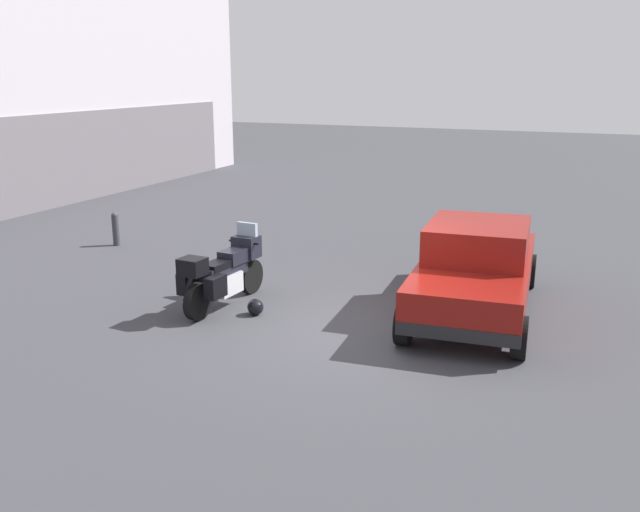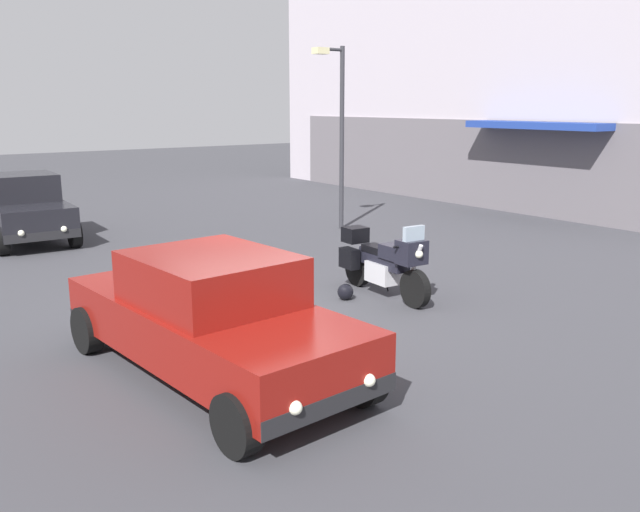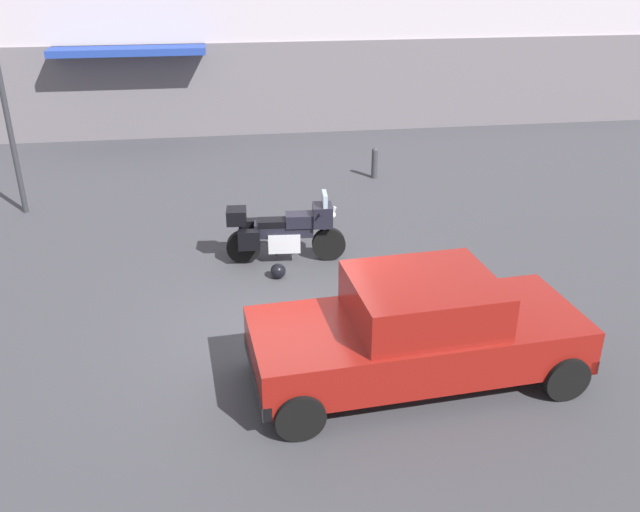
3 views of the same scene
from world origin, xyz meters
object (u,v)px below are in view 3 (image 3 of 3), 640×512
object	(u,v)px
motorcycle	(284,231)
helmet	(278,271)
bollard_curbside	(375,162)
car_sedan_far	(418,331)

from	to	relation	value
motorcycle	helmet	size ratio (longest dim) A/B	8.09
helmet	bollard_curbside	distance (m)	6.13
motorcycle	bollard_curbside	distance (m)	5.42
helmet	motorcycle	bearing A→B (deg)	75.73
motorcycle	bollard_curbside	bearing A→B (deg)	62.85
motorcycle	helmet	xyz separation A→B (m)	(-0.18, -0.71, -0.48)
bollard_curbside	car_sedan_far	bearing A→B (deg)	-98.91
helmet	car_sedan_far	bearing A→B (deg)	-64.53
car_sedan_far	bollard_curbside	distance (m)	8.84
car_sedan_far	bollard_curbside	size ratio (longest dim) A/B	5.83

